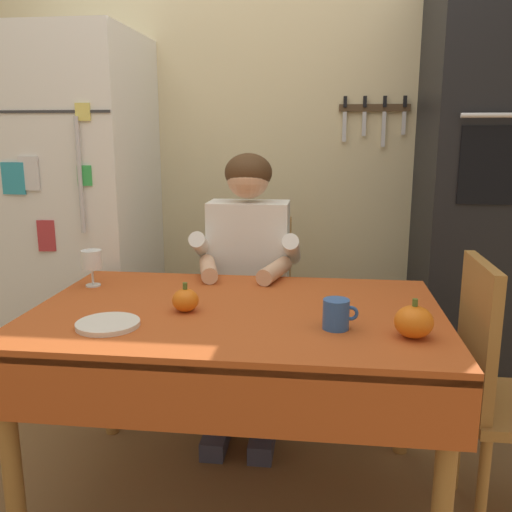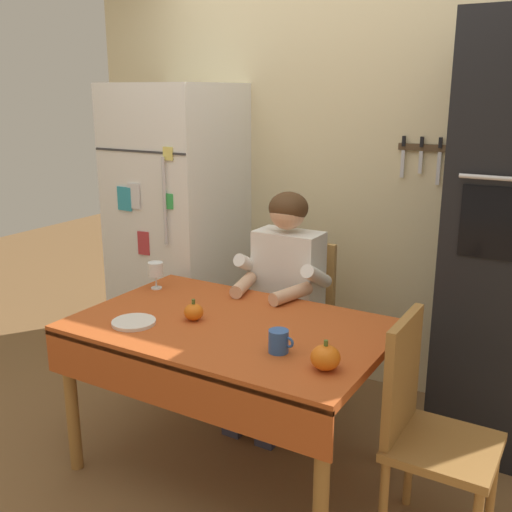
{
  "view_description": "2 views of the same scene",
  "coord_description": "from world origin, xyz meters",
  "px_view_note": "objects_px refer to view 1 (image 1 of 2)",
  "views": [
    {
      "loc": [
        0.29,
        -1.7,
        1.33
      ],
      "look_at": [
        0.06,
        0.15,
        0.92
      ],
      "focal_mm": 38.86,
      "sensor_mm": 36.0,
      "label": 1
    },
    {
      "loc": [
        1.39,
        -2.03,
        1.76
      ],
      "look_at": [
        0.08,
        0.19,
        1.05
      ],
      "focal_mm": 42.21,
      "sensor_mm": 36.0,
      "label": 2
    }
  ],
  "objects_px": {
    "chair_behind_person": "(252,304)",
    "serving_tray": "(108,324)",
    "seated_person": "(247,269)",
    "pumpkin_medium": "(185,300)",
    "coffee_mug": "(337,314)",
    "chair_right_side": "(504,385)",
    "refrigerator": "(79,219)",
    "wall_oven": "(488,194)",
    "pumpkin_large": "(414,322)",
    "dining_table": "(236,334)",
    "wine_glass": "(92,261)"
  },
  "relations": [
    {
      "from": "chair_behind_person",
      "to": "serving_tray",
      "type": "relative_size",
      "value": 4.69
    },
    {
      "from": "refrigerator",
      "to": "wall_oven",
      "type": "relative_size",
      "value": 0.86
    },
    {
      "from": "refrigerator",
      "to": "serving_tray",
      "type": "height_order",
      "value": "refrigerator"
    },
    {
      "from": "refrigerator",
      "to": "wall_oven",
      "type": "distance_m",
      "value": 2.01
    },
    {
      "from": "refrigerator",
      "to": "wine_glass",
      "type": "relative_size",
      "value": 12.51
    },
    {
      "from": "dining_table",
      "to": "pumpkin_large",
      "type": "xyz_separation_m",
      "value": [
        0.56,
        -0.19,
        0.13
      ]
    },
    {
      "from": "chair_behind_person",
      "to": "pumpkin_medium",
      "type": "relative_size",
      "value": 9.27
    },
    {
      "from": "chair_behind_person",
      "to": "serving_tray",
      "type": "xyz_separation_m",
      "value": [
        -0.33,
        -1.0,
        0.24
      ]
    },
    {
      "from": "chair_right_side",
      "to": "serving_tray",
      "type": "relative_size",
      "value": 4.69
    },
    {
      "from": "coffee_mug",
      "to": "serving_tray",
      "type": "relative_size",
      "value": 0.55
    },
    {
      "from": "dining_table",
      "to": "coffee_mug",
      "type": "relative_size",
      "value": 12.82
    },
    {
      "from": "wall_oven",
      "to": "pumpkin_medium",
      "type": "height_order",
      "value": "wall_oven"
    },
    {
      "from": "seated_person",
      "to": "pumpkin_medium",
      "type": "relative_size",
      "value": 12.41
    },
    {
      "from": "wine_glass",
      "to": "pumpkin_medium",
      "type": "xyz_separation_m",
      "value": [
        0.44,
        -0.27,
        -0.06
      ]
    },
    {
      "from": "dining_table",
      "to": "wine_glass",
      "type": "relative_size",
      "value": 9.73
    },
    {
      "from": "seated_person",
      "to": "refrigerator",
      "type": "bearing_deg",
      "value": 162.84
    },
    {
      "from": "refrigerator",
      "to": "chair_behind_person",
      "type": "bearing_deg",
      "value": -5.71
    },
    {
      "from": "dining_table",
      "to": "pumpkin_large",
      "type": "relative_size",
      "value": 11.79
    },
    {
      "from": "dining_table",
      "to": "wine_glass",
      "type": "distance_m",
      "value": 0.68
    },
    {
      "from": "dining_table",
      "to": "coffee_mug",
      "type": "bearing_deg",
      "value": -22.41
    },
    {
      "from": "pumpkin_medium",
      "to": "seated_person",
      "type": "bearing_deg",
      "value": 79.07
    },
    {
      "from": "chair_right_side",
      "to": "serving_tray",
      "type": "distance_m",
      "value": 1.31
    },
    {
      "from": "seated_person",
      "to": "chair_right_side",
      "type": "xyz_separation_m",
      "value": [
        0.95,
        -0.59,
        -0.23
      ]
    },
    {
      "from": "chair_right_side",
      "to": "wine_glass",
      "type": "distance_m",
      "value": 1.56
    },
    {
      "from": "pumpkin_medium",
      "to": "serving_tray",
      "type": "xyz_separation_m",
      "value": [
        -0.2,
        -0.18,
        -0.03
      ]
    },
    {
      "from": "chair_behind_person",
      "to": "chair_right_side",
      "type": "distance_m",
      "value": 1.23
    },
    {
      "from": "coffee_mug",
      "to": "chair_right_side",
      "type": "bearing_deg",
      "value": 15.06
    },
    {
      "from": "chair_right_side",
      "to": "pumpkin_large",
      "type": "xyz_separation_m",
      "value": [
        -0.34,
        -0.2,
        0.28
      ]
    },
    {
      "from": "chair_behind_person",
      "to": "chair_right_side",
      "type": "xyz_separation_m",
      "value": [
        0.95,
        -0.78,
        0.0
      ]
    },
    {
      "from": "chair_behind_person",
      "to": "serving_tray",
      "type": "height_order",
      "value": "chair_behind_person"
    },
    {
      "from": "seated_person",
      "to": "pumpkin_medium",
      "type": "xyz_separation_m",
      "value": [
        -0.12,
        -0.63,
        0.04
      ]
    },
    {
      "from": "coffee_mug",
      "to": "pumpkin_large",
      "type": "bearing_deg",
      "value": -11.84
    },
    {
      "from": "seated_person",
      "to": "pumpkin_large",
      "type": "xyz_separation_m",
      "value": [
        0.61,
        -0.79,
        0.05
      ]
    },
    {
      "from": "chair_behind_person",
      "to": "seated_person",
      "type": "distance_m",
      "value": 0.29
    },
    {
      "from": "seated_person",
      "to": "coffee_mug",
      "type": "xyz_separation_m",
      "value": [
        0.38,
        -0.74,
        0.05
      ]
    },
    {
      "from": "chair_behind_person",
      "to": "coffee_mug",
      "type": "xyz_separation_m",
      "value": [
        0.38,
        -0.93,
        0.28
      ]
    },
    {
      "from": "chair_right_side",
      "to": "pumpkin_large",
      "type": "bearing_deg",
      "value": -149.68
    },
    {
      "from": "wall_oven",
      "to": "pumpkin_large",
      "type": "xyz_separation_m",
      "value": [
        -0.49,
        -1.11,
        -0.26
      ]
    },
    {
      "from": "refrigerator",
      "to": "serving_tray",
      "type": "xyz_separation_m",
      "value": [
        0.58,
        -1.09,
        -0.15
      ]
    },
    {
      "from": "pumpkin_large",
      "to": "pumpkin_medium",
      "type": "xyz_separation_m",
      "value": [
        -0.73,
        0.16,
        -0.01
      ]
    },
    {
      "from": "chair_behind_person",
      "to": "seated_person",
      "type": "bearing_deg",
      "value": -90.0
    },
    {
      "from": "seated_person",
      "to": "serving_tray",
      "type": "relative_size",
      "value": 6.28
    },
    {
      "from": "refrigerator",
      "to": "pumpkin_large",
      "type": "relative_size",
      "value": 15.16
    },
    {
      "from": "chair_right_side",
      "to": "pumpkin_large",
      "type": "height_order",
      "value": "chair_right_side"
    },
    {
      "from": "serving_tray",
      "to": "wall_oven",
      "type": "bearing_deg",
      "value": 38.45
    },
    {
      "from": "refrigerator",
      "to": "serving_tray",
      "type": "distance_m",
      "value": 1.24
    },
    {
      "from": "seated_person",
      "to": "serving_tray",
      "type": "height_order",
      "value": "seated_person"
    },
    {
      "from": "chair_right_side",
      "to": "pumpkin_medium",
      "type": "height_order",
      "value": "chair_right_side"
    },
    {
      "from": "refrigerator",
      "to": "wine_glass",
      "type": "xyz_separation_m",
      "value": [
        0.34,
        -0.65,
        -0.06
      ]
    },
    {
      "from": "chair_right_side",
      "to": "serving_tray",
      "type": "height_order",
      "value": "chair_right_side"
    }
  ]
}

